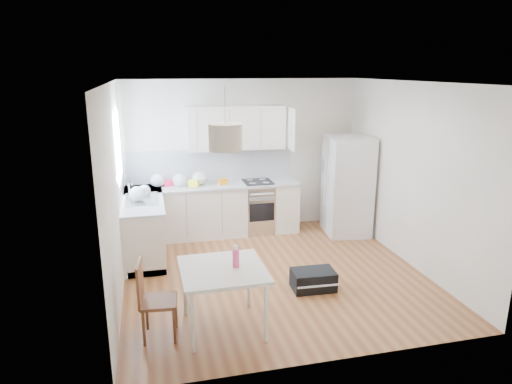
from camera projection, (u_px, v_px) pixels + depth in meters
floor at (274, 274)px, 6.60m from camera, size 4.20×4.20×0.00m
ceiling at (276, 82)px, 5.89m from camera, size 4.20×4.20×0.00m
wall_back at (243, 156)px, 8.22m from camera, size 4.20×0.00×4.20m
wall_left at (115, 193)px, 5.78m from camera, size 0.00×4.20×4.20m
wall_right at (412, 175)px, 6.72m from camera, size 0.00×4.20×4.20m
window_glassblock at (118, 147)px, 6.75m from camera, size 0.02×1.00×1.00m
cabinets_back at (214, 211)px, 8.04m from camera, size 3.00×0.60×0.88m
cabinets_left at (144, 227)px, 7.21m from camera, size 0.60×1.80×0.88m
counter_back at (213, 186)px, 7.92m from camera, size 3.02×0.64×0.04m
counter_left at (142, 200)px, 7.09m from camera, size 0.64×1.82×0.04m
backsplash_back at (210, 165)px, 8.12m from camera, size 3.00×0.01×0.58m
backsplash_left at (121, 181)px, 6.94m from camera, size 0.01×1.80×0.58m
upper_cabinets at (236, 128)px, 7.90m from camera, size 1.70×0.32×0.75m
range_oven at (258, 208)px, 8.22m from camera, size 0.50×0.61×0.88m
sink at (142, 200)px, 7.04m from camera, size 0.50×0.80×0.16m
refrigerator at (348, 185)px, 8.07m from camera, size 0.93×0.96×1.74m
dining_table at (223, 275)px, 5.07m from camera, size 0.94×0.94×0.74m
dining_chair at (159, 300)px, 4.94m from camera, size 0.42×0.42×0.90m
drink_bottle at (236, 256)px, 5.05m from camera, size 0.10×0.10×0.25m
gym_bag at (313, 280)px, 6.12m from camera, size 0.58×0.40×0.26m
pendant_lamp at (225, 137)px, 4.76m from camera, size 0.42×0.42×0.28m
grocery_bag_a at (157, 180)px, 7.74m from camera, size 0.25×0.21×0.23m
grocery_bag_b at (180, 180)px, 7.77m from camera, size 0.24×0.20×0.22m
grocery_bag_c at (200, 178)px, 7.88m from camera, size 0.26×0.23×0.24m
grocery_bag_d at (144, 190)px, 7.24m from camera, size 0.19×0.16×0.17m
grocery_bag_e at (138, 194)px, 6.89m from camera, size 0.26×0.22×0.23m
snack_orange at (223, 181)px, 7.92m from camera, size 0.17×0.13×0.10m
snack_yellow at (194, 183)px, 7.78m from camera, size 0.20×0.18×0.12m
snack_red at (168, 183)px, 7.81m from camera, size 0.18×0.15×0.11m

